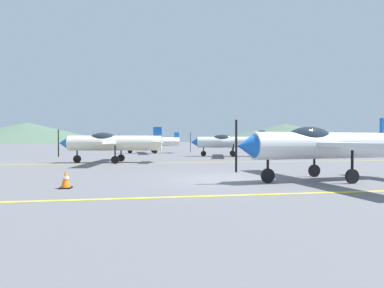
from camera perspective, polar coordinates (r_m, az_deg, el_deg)
The scene contains 10 objects.
ground_plane at distance 12.08m, azimuth 5.57°, elevation -6.61°, with size 400.00×400.00×0.00m, color slate.
apron_line_near at distance 8.72m, azimuth 11.50°, elevation -9.46°, with size 80.00×0.16×0.01m, color yellow.
apron_line_far at distance 20.36m, azimuth -0.41°, elevation -3.58°, with size 80.00×0.16×0.01m, color yellow.
airplane_near at distance 12.51m, azimuth 23.43°, elevation -0.09°, with size 7.13×8.18×2.44m.
airplane_mid at distance 21.16m, azimuth -15.06°, elevation 0.28°, with size 7.13×8.18×2.44m.
airplane_far at distance 28.46m, azimuth 6.85°, elevation 0.42°, with size 7.15×8.13×2.44m.
airplane_back at distance 35.31m, azimuth -7.95°, elevation 0.49°, with size 7.10×8.17×2.44m.
traffic_cone_front at distance 10.48m, azimuth -22.87°, elevation -6.21°, with size 0.36×0.36×0.59m.
hill_left at distance 176.27m, azimuth -28.79°, elevation 1.88°, with size 89.56×89.56×10.47m, color #4C6651.
hill_centerleft at distance 158.76m, azimuth 17.20°, elevation 1.93°, with size 88.15×88.15×9.68m, color #4C6651.
Camera 1 is at (-2.99, -11.60, 1.55)m, focal length 28.07 mm.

